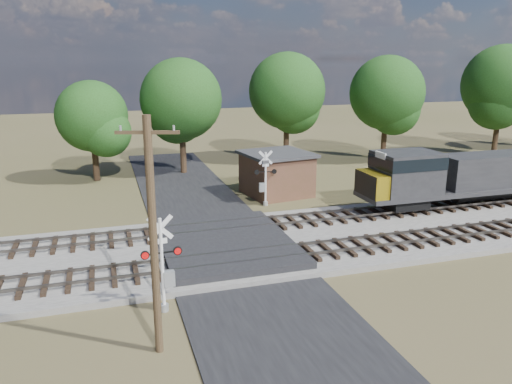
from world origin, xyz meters
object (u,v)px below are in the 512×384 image
object	(u,v)px
utility_pole	(153,233)
equipment_shed	(276,173)
crossing_signal_near	(165,272)
crossing_signal_far	(264,183)

from	to	relation	value
utility_pole	equipment_shed	world-z (taller)	utility_pole
utility_pole	equipment_shed	bearing A→B (deg)	75.52
crossing_signal_near	crossing_signal_far	xyz separation A→B (m)	(8.75, 13.52, -0.08)
crossing_signal_far	equipment_shed	distance (m)	3.23
crossing_signal_near	crossing_signal_far	size ratio (longest dim) A/B	1.05
equipment_shed	crossing_signal_far	bearing A→B (deg)	-133.98
crossing_signal_far	utility_pole	bearing A→B (deg)	67.14
crossing_signal_near	utility_pole	size ratio (longest dim) A/B	0.49
crossing_signal_far	utility_pole	xyz separation A→B (m)	(-9.37, -16.46, 2.84)
crossing_signal_near	utility_pole	distance (m)	4.08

